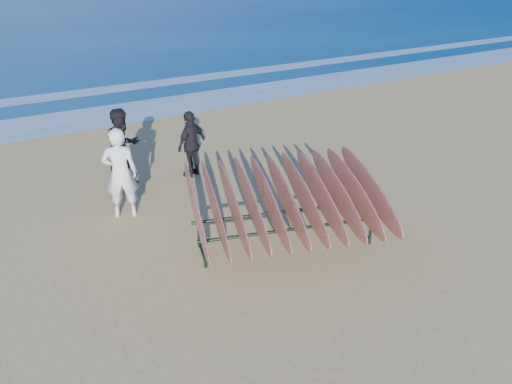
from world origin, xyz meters
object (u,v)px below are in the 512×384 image
(person_dark_a, at_px, (124,149))
(person_dark_b, at_px, (191,144))
(surfboard_rack, at_px, (286,199))
(person_white, at_px, (120,173))

(person_dark_a, xyz_separation_m, person_dark_b, (1.51, -0.21, -0.11))
(surfboard_rack, distance_m, person_dark_b, 3.75)
(surfboard_rack, bearing_deg, person_dark_a, 128.00)
(surfboard_rack, distance_m, person_white, 3.32)
(surfboard_rack, height_order, person_white, person_white)
(person_white, distance_m, person_dark_b, 2.32)
(person_white, relative_size, person_dark_a, 1.02)
(person_dark_a, relative_size, person_dark_b, 1.15)
(surfboard_rack, xyz_separation_m, person_dark_a, (-1.53, 3.96, -0.03))
(person_dark_b, bearing_deg, person_dark_a, -35.04)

